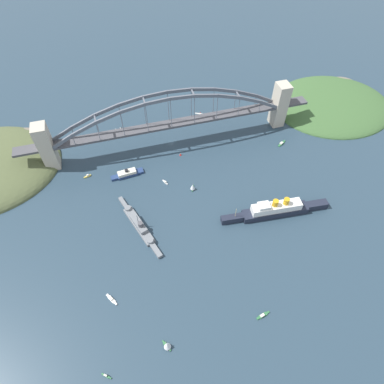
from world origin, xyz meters
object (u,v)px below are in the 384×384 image
at_px(harbor_arch_bridge, 170,123).
at_px(ocean_liner, 276,210).
at_px(small_boat_7, 88,176).
at_px(small_boat_0, 282,143).
at_px(small_boat_3, 167,346).
at_px(channel_marker_buoy, 180,154).
at_px(small_boat_4, 111,299).
at_px(small_boat_6, 106,376).
at_px(small_boat_5, 165,182).
at_px(harbor_ferry_steamer, 127,174).
at_px(seaplane_second_in_formation, 200,115).
at_px(small_boat_2, 193,187).
at_px(small_boat_1, 263,315).
at_px(naval_cruiser, 139,225).
at_px(seaplane_taxiing_near_bridge, 120,131).

bearing_deg(harbor_arch_bridge, ocean_liner, 119.18).
distance_m(harbor_arch_bridge, small_boat_7, 98.47).
bearing_deg(small_boat_0, small_boat_3, 44.99).
relative_size(small_boat_3, channel_marker_buoy, 3.05).
relative_size(small_boat_3, small_boat_4, 0.79).
xyz_separation_m(small_boat_4, small_boat_6, (9.67, 49.81, 0.07)).
bearing_deg(small_boat_0, small_boat_5, 8.44).
distance_m(harbor_ferry_steamer, seaplane_second_in_formation, 119.35).
xyz_separation_m(harbor_arch_bridge, small_boat_3, (52.30, 200.37, -23.34)).
distance_m(small_boat_2, small_boat_7, 104.83).
xyz_separation_m(harbor_ferry_steamer, channel_marker_buoy, (-57.55, -13.22, -1.28)).
height_order(small_boat_0, small_boat_3, small_boat_3).
bearing_deg(small_boat_6, small_boat_2, -125.56).
distance_m(ocean_liner, small_boat_3, 144.07).
bearing_deg(small_boat_1, channel_marker_buoy, -85.45).
height_order(naval_cruiser, small_boat_3, naval_cruiser).
bearing_deg(small_boat_0, harbor_arch_bridge, -16.91).
xyz_separation_m(small_boat_2, small_boat_6, (97.57, 136.48, -2.97)).
height_order(seaplane_taxiing_near_bridge, small_boat_0, seaplane_taxiing_near_bridge).
distance_m(small_boat_1, small_boat_6, 112.86).
bearing_deg(seaplane_second_in_formation, small_boat_3, 68.03).
height_order(small_boat_4, small_boat_7, small_boat_7).
distance_m(ocean_liner, small_boat_1, 93.76).
bearing_deg(small_boat_5, small_boat_3, 77.44).
bearing_deg(harbor_arch_bridge, small_boat_0, 163.09).
bearing_deg(small_boat_1, ocean_liner, -120.56).
bearing_deg(small_boat_7, small_boat_2, 154.81).
height_order(harbor_arch_bridge, small_boat_5, harbor_arch_bridge).
relative_size(ocean_liner, small_boat_7, 13.03).
height_order(seaplane_taxiing_near_bridge, small_boat_3, small_boat_3).
xyz_separation_m(ocean_liner, small_boat_1, (47.59, 80.60, -5.36)).
height_order(naval_cruiser, seaplane_taxiing_near_bridge, naval_cruiser).
bearing_deg(small_boat_2, small_boat_3, 66.89).
bearing_deg(ocean_liner, small_boat_5, -36.67).
relative_size(harbor_arch_bridge, small_boat_7, 40.38).
height_order(ocean_liner, harbor_ferry_steamer, ocean_liner).
xyz_separation_m(small_boat_0, small_boat_3, (165.89, 165.84, 3.00)).
height_order(small_boat_1, small_boat_6, small_boat_6).
height_order(seaplane_taxiing_near_bridge, small_boat_6, seaplane_taxiing_near_bridge).
bearing_deg(naval_cruiser, harbor_arch_bridge, -118.33).
distance_m(harbor_arch_bridge, harbor_ferry_steamer, 68.05).
bearing_deg(small_boat_0, harbor_ferry_steamer, -0.05).
relative_size(small_boat_5, small_boat_7, 0.96).
height_order(small_boat_1, small_boat_2, small_boat_2).
xyz_separation_m(harbor_ferry_steamer, small_boat_7, (38.18, -9.01, -1.48)).
distance_m(harbor_arch_bridge, small_boat_2, 73.83).
height_order(naval_cruiser, small_boat_4, naval_cruiser).
bearing_deg(small_boat_1, small_boat_7, -57.64).
xyz_separation_m(harbor_ferry_steamer, seaplane_second_in_formation, (-96.35, -70.42, -0.35)).
height_order(ocean_liner, small_boat_6, ocean_liner).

